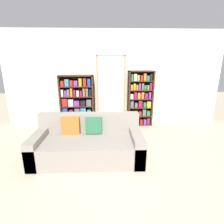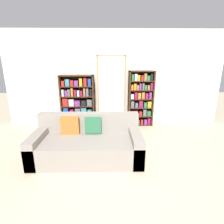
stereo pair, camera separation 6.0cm
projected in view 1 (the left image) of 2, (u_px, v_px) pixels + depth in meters
name	position (u px, v px, depth m)	size (l,w,h in m)	color
ground_plane	(120.00, 174.00, 2.96)	(16.00, 16.00, 0.00)	beige
wall_back	(113.00, 79.00, 5.12)	(6.32, 0.06, 2.70)	silver
couch	(88.00, 144.00, 3.45)	(2.07, 0.98, 0.81)	gray
bookshelf_left	(77.00, 102.00, 5.07)	(0.96, 0.32, 1.47)	#3D2314
display_cabinet	(111.00, 92.00, 5.00)	(0.77, 0.36, 1.99)	#AD7F4C
bookshelf_right	(140.00, 99.00, 5.11)	(0.72, 0.32, 1.59)	#3D2314
wine_bottle	(128.00, 124.00, 4.85)	(0.07, 0.07, 0.38)	#143819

